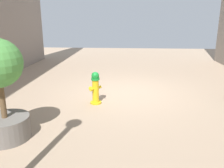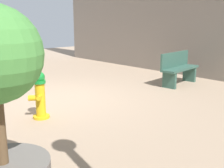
{
  "view_description": "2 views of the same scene",
  "coord_description": "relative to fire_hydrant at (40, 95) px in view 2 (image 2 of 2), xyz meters",
  "views": [
    {
      "loc": [
        -0.06,
        7.16,
        2.32
      ],
      "look_at": [
        0.34,
        1.57,
        0.73
      ],
      "focal_mm": 36.99,
      "sensor_mm": 36.0,
      "label": 1
    },
    {
      "loc": [
        3.19,
        5.72,
        1.82
      ],
      "look_at": [
        0.0,
        2.17,
        0.74
      ],
      "focal_mm": 44.02,
      "sensor_mm": 36.0,
      "label": 2
    }
  ],
  "objects": [
    {
      "name": "fire_hydrant",
      "position": [
        0.0,
        0.0,
        0.0
      ],
      "size": [
        0.37,
        0.38,
        0.91
      ],
      "color": "gold",
      "rests_on": "ground_plane"
    },
    {
      "name": "bench_near",
      "position": [
        -4.45,
        0.03,
        0.03
      ],
      "size": [
        1.57,
        0.61,
        0.95
      ],
      "color": "#33594C",
      "rests_on": "ground_plane"
    },
    {
      "name": "ground_plane",
      "position": [
        -0.84,
        -1.05,
        -0.46
      ],
      "size": [
        23.4,
        23.4,
        0.0
      ],
      "primitive_type": "plane",
      "color": "tan"
    }
  ]
}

